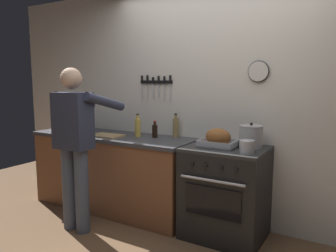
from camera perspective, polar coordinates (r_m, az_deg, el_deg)
The scene contains 11 objects.
wall_back at distance 3.59m, azimuth 8.94°, elevation 4.02°, with size 6.00×0.13×2.60m.
counter_block at distance 4.05m, azimuth -9.58°, elevation -7.66°, with size 2.03×0.65×0.90m.
stove at distance 3.35m, azimuth 9.83°, elevation -11.19°, with size 0.76×0.67×0.90m.
person_cook at distance 3.45m, azimuth -15.73°, elevation -2.17°, with size 0.51×0.63×1.66m.
roasting_pan at distance 3.22m, azimuth 8.63°, elevation -2.14°, with size 0.35×0.26×0.18m.
stock_pot at distance 3.24m, azimuth 14.10°, elevation -1.76°, with size 0.23×0.23×0.24m.
saucepan at distance 2.99m, azimuth 13.47°, elevation -3.51°, with size 0.13×0.13×0.12m.
cutting_board at distance 3.83m, azimuth -10.47°, elevation -1.64°, with size 0.36×0.24×0.02m, color tan.
bottle_soy_sauce at distance 3.70m, azimuth -2.29°, elevation -0.82°, with size 0.06×0.06×0.19m.
bottle_vinegar at distance 3.73m, azimuth 1.32°, elevation -0.21°, with size 0.07×0.07×0.27m.
bottle_cooking_oil at distance 3.76m, azimuth -5.23°, elevation -0.20°, with size 0.07×0.07×0.26m.
Camera 1 is at (1.33, -1.98, 1.55)m, focal length 35.35 mm.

